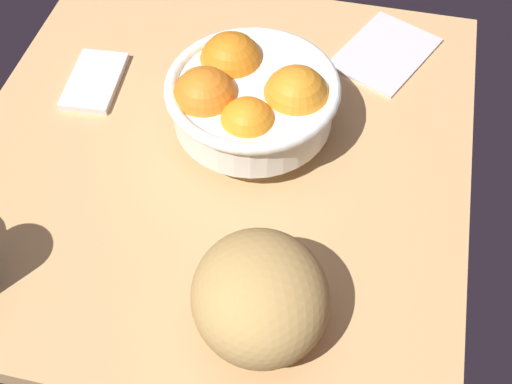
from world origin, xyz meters
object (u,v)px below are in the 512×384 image
object	(u,v)px
fruit_bowl	(249,98)
bread_loaf	(260,296)
napkin_spare	(95,81)
napkin_folded	(385,51)

from	to	relation	value
fruit_bowl	bread_loaf	world-z (taller)	fruit_bowl
fruit_bowl	napkin_spare	xyz separation A→B (cm)	(-4.39, -24.07, -6.00)
fruit_bowl	napkin_spare	world-z (taller)	fruit_bowl
fruit_bowl	napkin_spare	bearing A→B (deg)	-100.35
fruit_bowl	napkin_folded	size ratio (longest dim) A/B	1.43
napkin_folded	fruit_bowl	bearing A→B (deg)	-39.14
bread_loaf	napkin_folded	distance (cm)	48.41
bread_loaf	napkin_folded	bearing A→B (deg)	169.37
napkin_spare	napkin_folded	bearing A→B (deg)	111.20
bread_loaf	napkin_folded	xyz separation A→B (cm)	(-47.32, 8.88, -5.06)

